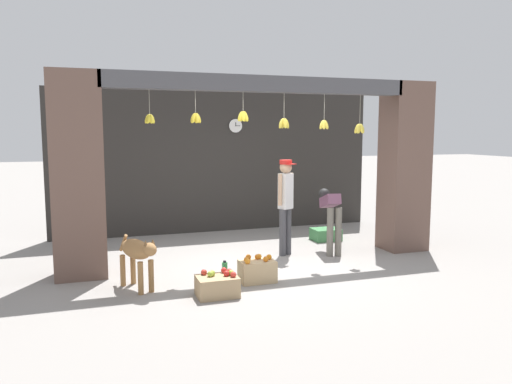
# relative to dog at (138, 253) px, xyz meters

# --- Properties ---
(ground_plane) EXTENTS (60.00, 60.00, 0.00)m
(ground_plane) POSITION_rel_dog_xyz_m (1.94, 0.58, -0.49)
(ground_plane) COLOR gray
(shop_back_wall) EXTENTS (6.60, 0.12, 2.86)m
(shop_back_wall) POSITION_rel_dog_xyz_m (1.94, 3.47, 0.94)
(shop_back_wall) COLOR #2D2B28
(shop_back_wall) RESTS_ON ground_plane
(shop_pillar_left) EXTENTS (0.70, 0.60, 2.86)m
(shop_pillar_left) POSITION_rel_dog_xyz_m (-0.71, 0.88, 0.94)
(shop_pillar_left) COLOR brown
(shop_pillar_left) RESTS_ON ground_plane
(shop_pillar_right) EXTENTS (0.70, 0.60, 2.86)m
(shop_pillar_right) POSITION_rel_dog_xyz_m (4.59, 0.88, 0.94)
(shop_pillar_right) COLOR brown
(shop_pillar_right) RESTS_ON ground_plane
(storefront_awning) EXTENTS (4.70, 0.26, 0.87)m
(storefront_awning) POSITION_rel_dog_xyz_m (1.95, 0.70, 2.22)
(storefront_awning) COLOR #4C4C51
(dog) EXTENTS (0.50, 0.87, 0.71)m
(dog) POSITION_rel_dog_xyz_m (0.00, 0.00, 0.00)
(dog) COLOR #9E7042
(dog) RESTS_ON ground_plane
(shopkeeper) EXTENTS (0.31, 0.30, 1.58)m
(shopkeeper) POSITION_rel_dog_xyz_m (2.49, 1.11, 0.43)
(shopkeeper) COLOR #424247
(shopkeeper) RESTS_ON ground_plane
(worker_stooping) EXTENTS (0.34, 0.80, 1.05)m
(worker_stooping) POSITION_rel_dog_xyz_m (3.26, 1.00, 0.21)
(worker_stooping) COLOR #6B665B
(worker_stooping) RESTS_ON ground_plane
(fruit_crate_oranges) EXTENTS (0.48, 0.32, 0.36)m
(fruit_crate_oranges) POSITION_rel_dog_xyz_m (1.57, -0.16, -0.33)
(fruit_crate_oranges) COLOR tan
(fruit_crate_oranges) RESTS_ON ground_plane
(fruit_crate_apples) EXTENTS (0.50, 0.38, 0.32)m
(fruit_crate_apples) POSITION_rel_dog_xyz_m (0.91, -0.57, -0.36)
(fruit_crate_apples) COLOR tan
(fruit_crate_apples) RESTS_ON ground_plane
(produce_box_green) EXTENTS (0.51, 0.40, 0.22)m
(produce_box_green) POSITION_rel_dog_xyz_m (3.64, 1.93, -0.38)
(produce_box_green) COLOR #42844C
(produce_box_green) RESTS_ON ground_plane
(water_bottle) EXTENTS (0.08, 0.08, 0.27)m
(water_bottle) POSITION_rel_dog_xyz_m (1.18, 0.08, -0.37)
(water_bottle) COLOR #38934C
(water_bottle) RESTS_ON ground_plane
(wall_clock) EXTENTS (0.29, 0.03, 0.29)m
(wall_clock) POSITION_rel_dog_xyz_m (2.30, 3.39, 1.67)
(wall_clock) COLOR black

